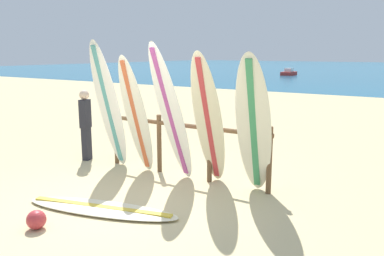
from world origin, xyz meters
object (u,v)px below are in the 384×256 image
surfboard_lying_on_sand (101,208)px  beachgoer_standing (86,122)px  beach_ball (36,220)px  surfboard_leaning_far_left (109,106)px  surfboard_leaning_center (209,121)px  surfboard_leaning_left (136,116)px  surfboard_leaning_center_right (254,127)px  surfboard_leaning_center_left (171,114)px  small_boat_offshore (289,73)px  surfboard_rack (183,139)px

surfboard_lying_on_sand → beachgoer_standing: beachgoer_standing is taller
beach_ball → beachgoer_standing: bearing=126.4°
surfboard_leaning_far_left → beachgoer_standing: 1.05m
beach_ball → surfboard_leaning_center: bearing=66.4°
beachgoer_standing → beach_ball: (2.06, -2.80, -0.72)m
surfboard_leaning_far_left → beachgoer_standing: (-0.92, 0.21, -0.44)m
surfboard_lying_on_sand → beachgoer_standing: bearing=141.1°
beachgoer_standing → beach_ball: bearing=-53.6°
surfboard_leaning_left → surfboard_leaning_center_right: size_ratio=0.98×
surfboard_leaning_far_left → surfboard_leaning_left: bearing=-4.0°
surfboard_leaning_left → surfboard_leaning_center_left: surfboard_leaning_center_left is taller
surfboard_leaning_left → beach_ball: 2.76m
small_boat_offshore → beach_ball: bearing=-75.8°
small_boat_offshore → surfboard_leaning_center_right: bearing=-71.8°
beachgoer_standing → small_boat_offshore: (-7.19, 33.91, -0.59)m
surfboard_rack → surfboard_leaning_center_left: size_ratio=1.40×
surfboard_rack → beach_ball: bearing=-97.5°
surfboard_lying_on_sand → beachgoer_standing: (-2.34, 1.88, 0.81)m
surfboard_leaning_left → surfboard_lying_on_sand: bearing=-67.9°
surfboard_leaning_center → surfboard_lying_on_sand: size_ratio=0.94×
beach_ball → surfboard_leaning_center_left: bearing=80.2°
surfboard_leaning_center_left → beachgoer_standing: size_ratio=1.64×
surfboard_leaning_center_right → beach_ball: (-1.95, -2.63, -1.05)m
surfboard_leaning_center_right → beach_ball: size_ratio=9.03×
surfboard_leaning_center_left → small_boat_offshore: size_ratio=1.16×
surfboard_leaning_far_left → surfboard_leaning_center: surfboard_leaning_far_left is taller
surfboard_leaning_far_left → surfboard_lying_on_sand: bearing=-49.8°
surfboard_rack → surfboard_leaning_left: (-0.78, -0.42, 0.42)m
surfboard_rack → surfboard_leaning_far_left: 1.67m
beachgoer_standing → surfboard_leaning_center_right: bearing=-2.4°
surfboard_leaning_far_left → beach_ball: bearing=-66.2°
surfboard_lying_on_sand → small_boat_offshore: small_boat_offshore is taller
surfboard_leaning_left → surfboard_leaning_center_right: (2.33, 0.10, 0.03)m
surfboard_leaning_center → surfboard_lying_on_sand: 2.22m
surfboard_lying_on_sand → beach_ball: beach_ball is taller
surfboard_lying_on_sand → surfboard_leaning_left: bearing=112.1°
surfboard_leaning_center → small_boat_offshore: bearing=106.9°
surfboard_rack → surfboard_leaning_center_left: bearing=-84.6°
surfboard_leaning_far_left → surfboard_lying_on_sand: size_ratio=1.02×
beach_ball → surfboard_rack: bearing=82.5°
surfboard_leaning_center_left → beach_ball: size_ratio=9.67×
surfboard_lying_on_sand → small_boat_offshore: bearing=104.9°
surfboard_leaning_center → surfboard_leaning_center_right: bearing=1.6°
surfboard_leaning_center_right → surfboard_leaning_far_left: bearing=-179.2°
surfboard_leaning_center_left → small_boat_offshore: (-9.69, 34.20, -1.01)m
surfboard_leaning_far_left → beach_ball: surfboard_leaning_far_left is taller
small_boat_offshore → beachgoer_standing: bearing=-78.0°
surfboard_leaning_center_left → surfboard_leaning_center: surfboard_leaning_center_left is taller
surfboard_leaning_center_left → beachgoer_standing: surfboard_leaning_center_left is taller
surfboard_leaning_center_right → surfboard_lying_on_sand: bearing=-134.3°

